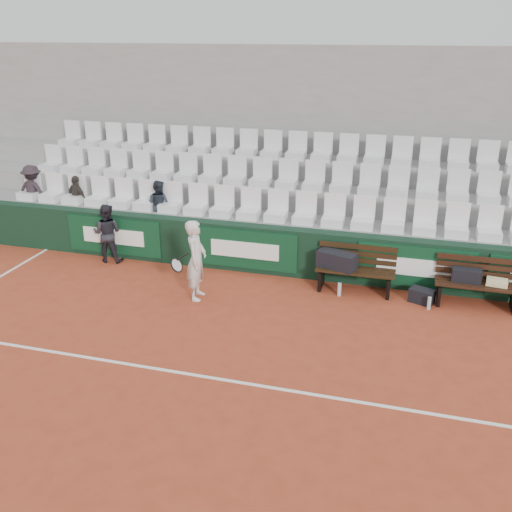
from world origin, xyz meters
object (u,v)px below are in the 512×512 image
at_px(sports_bag_ground, 422,296).
at_px(spectator_b, 75,180).
at_px(bench_left, 355,280).
at_px(water_bottle_far, 429,303).
at_px(ball_kid, 107,233).
at_px(spectator_a, 31,173).
at_px(tennis_player, 196,260).
at_px(sports_bag_left, 337,260).
at_px(spectator_c, 158,185).
at_px(water_bottle_near, 339,289).
at_px(bench_right, 476,295).
at_px(sports_bag_right, 467,275).

xyz_separation_m(sports_bag_ground, spectator_b, (-7.81, 1.10, 1.41)).
bearing_deg(bench_left, water_bottle_far, -16.71).
xyz_separation_m(ball_kid, spectator_a, (-2.36, 0.85, 0.98)).
bearing_deg(sports_bag_ground, tennis_player, -167.13).
xyz_separation_m(sports_bag_left, spectator_c, (-4.13, 0.95, 0.95)).
bearing_deg(ball_kid, bench_left, 170.80).
relative_size(water_bottle_far, spectator_a, 0.19).
bearing_deg(water_bottle_near, bench_right, 5.77).
bearing_deg(spectator_b, ball_kid, 164.92).
bearing_deg(spectator_b, spectator_c, -159.76).
height_order(sports_bag_right, sports_bag_ground, sports_bag_right).
distance_m(sports_bag_right, tennis_player, 4.97).
xyz_separation_m(sports_bag_left, sports_bag_ground, (1.63, -0.16, -0.48)).
distance_m(sports_bag_left, spectator_c, 4.34).
bearing_deg(bench_right, water_bottle_near, -174.23).
distance_m(ball_kid, spectator_a, 2.70).
relative_size(sports_bag_left, ball_kid, 0.58).
height_order(ball_kid, spectator_a, spectator_a).
relative_size(sports_bag_ground, ball_kid, 0.34).
distance_m(water_bottle_near, spectator_a, 7.71).
distance_m(sports_bag_left, tennis_player, 2.70).
bearing_deg(sports_bag_ground, ball_kid, 177.78).
relative_size(bench_left, water_bottle_far, 6.21).
height_order(sports_bag_left, spectator_a, spectator_a).
bearing_deg(tennis_player, spectator_c, 129.26).
bearing_deg(bench_left, spectator_a, 173.04).
bearing_deg(sports_bag_ground, bench_right, 7.08).
relative_size(sports_bag_ground, water_bottle_far, 1.80).
height_order(sports_bag_left, spectator_b, spectator_b).
xyz_separation_m(bench_left, sports_bag_ground, (1.27, -0.16, -0.09)).
xyz_separation_m(bench_left, water_bottle_near, (-0.25, -0.29, -0.09)).
bearing_deg(ball_kid, sports_bag_left, 170.67).
distance_m(water_bottle_far, ball_kid, 6.79).
bearing_deg(water_bottle_far, ball_kid, 175.64).
bearing_deg(sports_bag_right, ball_kid, 179.26).
relative_size(tennis_player, ball_kid, 1.19).
bearing_deg(bench_left, spectator_c, 168.17).
distance_m(bench_left, water_bottle_far, 1.46).
relative_size(sports_bag_right, water_bottle_near, 1.97).
xyz_separation_m(sports_bag_left, ball_kid, (-4.98, 0.10, 0.04)).
height_order(tennis_player, spectator_a, spectator_a).
relative_size(sports_bag_left, spectator_a, 0.60).
distance_m(bench_right, sports_bag_right, 0.40).
height_order(sports_bag_left, water_bottle_far, sports_bag_left).
bearing_deg(sports_bag_ground, sports_bag_right, 12.26).
distance_m(bench_right, spectator_b, 8.92).
xyz_separation_m(water_bottle_near, spectator_c, (-4.25, 1.23, 1.42)).
bearing_deg(bench_right, ball_kid, 178.96).
relative_size(bench_right, water_bottle_far, 6.21).
height_order(sports_bag_left, sports_bag_ground, sports_bag_left).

